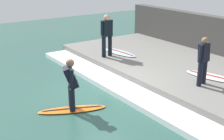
# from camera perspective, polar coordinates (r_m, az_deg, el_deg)

# --- Properties ---
(ground_plane) EXTENTS (28.00, 28.00, 0.00)m
(ground_plane) POSITION_cam_1_polar(r_m,az_deg,el_deg) (9.79, -2.29, -4.39)
(ground_plane) COLOR #2D564C
(concrete_ledge) EXTENTS (4.40, 10.04, 0.36)m
(concrete_ledge) POSITION_cam_1_polar(r_m,az_deg,el_deg) (11.76, 11.78, 0.22)
(concrete_ledge) COLOR slate
(concrete_ledge) RESTS_ON ground_plane
(back_wall) EXTENTS (0.50, 10.55, 1.84)m
(back_wall) POSITION_cam_1_polar(r_m,az_deg,el_deg) (13.39, 19.34, 5.13)
(back_wall) COLOR #474442
(back_wall) RESTS_ON ground_plane
(wave_foam_crest) EXTENTS (0.95, 9.54, 0.17)m
(wave_foam_crest) POSITION_cam_1_polar(r_m,az_deg,el_deg) (10.12, 1.13, -3.04)
(wave_foam_crest) COLOR white
(wave_foam_crest) RESTS_ON ground_plane
(surfboard_riding) EXTENTS (1.90, 1.12, 0.07)m
(surfboard_riding) POSITION_cam_1_polar(r_m,az_deg,el_deg) (8.78, -7.29, -7.16)
(surfboard_riding) COLOR orange
(surfboard_riding) RESTS_ON ground_plane
(surfer_riding) EXTENTS (0.53, 0.59, 1.44)m
(surfer_riding) POSITION_cam_1_polar(r_m,az_deg,el_deg) (8.45, -7.52, -2.12)
(surfer_riding) COLOR black
(surfer_riding) RESTS_ON surfboard_riding
(surfer_waiting_near) EXTENTS (0.57, 0.29, 1.66)m
(surfer_waiting_near) POSITION_cam_1_polar(r_m,az_deg,el_deg) (12.20, -0.96, 6.73)
(surfer_waiting_near) COLOR black
(surfer_waiting_near) RESTS_ON concrete_ledge
(surfboard_waiting_near) EXTENTS (0.81, 1.93, 0.07)m
(surfboard_waiting_near) POSITION_cam_1_polar(r_m,az_deg,el_deg) (12.92, 1.28, 3.30)
(surfboard_waiting_near) COLOR silver
(surfboard_waiting_near) RESTS_ON concrete_ledge
(surfer_waiting_far) EXTENTS (0.50, 0.31, 1.48)m
(surfer_waiting_far) POSITION_cam_1_polar(r_m,az_deg,el_deg) (9.64, 16.38, 2.03)
(surfer_waiting_far) COLOR black
(surfer_waiting_far) RESTS_ON concrete_ledge
(surfboard_waiting_far) EXTENTS (1.00, 1.86, 0.07)m
(surfboard_waiting_far) POSITION_cam_1_polar(r_m,az_deg,el_deg) (10.61, 17.73, -1.14)
(surfboard_waiting_far) COLOR white
(surfboard_waiting_far) RESTS_ON concrete_ledge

